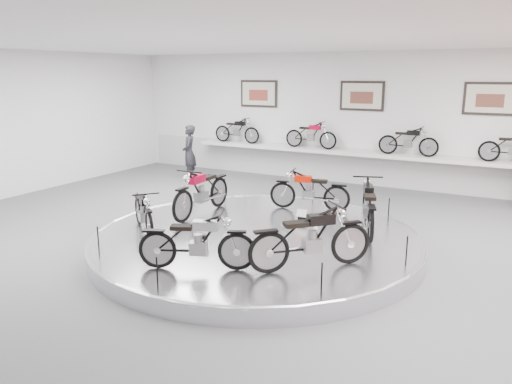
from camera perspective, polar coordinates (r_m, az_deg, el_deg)
The scene contains 20 objects.
floor at distance 9.65m, azimuth -0.85°, elevation -6.98°, with size 16.00×16.00×0.00m, color #515153.
ceiling at distance 9.06m, azimuth -0.94°, elevation 17.45°, with size 16.00×16.00×0.00m, color white.
wall_back at distance 15.59m, azimuth 11.92°, elevation 8.13°, with size 16.00×16.00×0.00m, color white.
dado_band at distance 15.76m, azimuth 11.65°, elevation 2.87°, with size 15.68×0.04×1.10m, color #BCBCBA.
display_platform at distance 9.84m, azimuth 0.00°, elevation -5.63°, with size 6.40×6.40×0.30m, color silver.
platform_rim at distance 9.81m, azimuth 0.00°, elevation -4.97°, with size 6.40×6.40×0.10m, color #B2B2BA.
shelf at distance 15.42m, azimuth 11.42°, elevation 4.35°, with size 11.00×0.55×0.10m, color silver.
poster_left at distance 16.84m, azimuth 0.31°, elevation 11.17°, with size 1.35×0.06×0.88m, color beige.
poster_center at distance 15.50m, azimuth 12.00°, elevation 10.69°, with size 1.35×0.06×0.88m, color beige.
poster_right at distance 14.89m, azimuth 25.19°, elevation 9.63°, with size 1.35×0.06×0.88m, color beige.
shelf_bike_a at distance 17.06m, azimuth -2.20°, elevation 6.86°, with size 1.22×0.42×0.73m, color black, non-canonical shape.
shelf_bike_b at distance 15.86m, azimuth 6.28°, elevation 6.30°, with size 1.22×0.42×0.73m, color maroon, non-canonical shape.
shelf_bike_c at distance 15.00m, azimuth 16.99°, elevation 5.39°, with size 1.22×0.42×0.73m, color black, non-canonical shape.
bike_a at distance 10.07m, azimuth 12.71°, elevation -1.57°, with size 1.76×0.62×1.03m, color black, non-canonical shape.
bike_b at distance 11.44m, azimuth 6.13°, elevation 0.20°, with size 1.57×0.56×0.93m, color red, non-canonical shape.
bike_c at distance 11.06m, azimuth -6.24°, elevation 0.12°, with size 1.82×0.64×1.07m, color maroon, non-canonical shape.
bike_d at distance 10.00m, azimuth -12.75°, elevation -2.13°, with size 1.49×0.53×0.88m, color black, non-canonical shape.
bike_e at distance 7.99m, azimuth -6.79°, elevation -5.61°, with size 1.61×0.57×0.94m, color silver, non-canonical shape.
bike_f at distance 8.00m, azimuth 6.29°, elevation -5.21°, with size 1.77×0.62×1.04m, color black, non-canonical shape.
visitor at distance 16.09m, azimuth -7.64°, elevation 4.45°, with size 0.65×0.42×1.77m, color black.
Camera 1 is at (4.43, -7.88, 3.37)m, focal length 35.00 mm.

